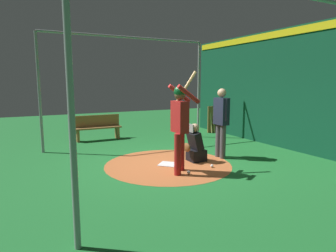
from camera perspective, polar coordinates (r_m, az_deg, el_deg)
name	(u,v)px	position (r m, az deg, el deg)	size (l,w,h in m)	color
ground_plane	(168,165)	(7.17, 0.00, -7.53)	(25.12, 25.12, 0.00)	#1E6B2D
dirt_circle	(168,164)	(7.17, 0.00, -7.51)	(3.07, 3.07, 0.01)	#B76033
home_plate	(168,164)	(7.16, 0.00, -7.44)	(0.42, 0.42, 0.01)	white
batter	(180,120)	(6.32, 2.38, 1.24)	(0.68, 0.49, 2.23)	maroon
catcher	(195,147)	(7.41, 5.29, -4.01)	(0.58, 0.40, 0.96)	black
umpire	(221,119)	(7.75, 10.33, 1.37)	(0.23, 0.49, 1.82)	#4C4C51
back_wall	(289,89)	(9.41, 22.47, 6.75)	(0.22, 9.12, 3.56)	#0F472D
cage_frame	(168,68)	(6.89, 0.00, 11.20)	(5.30, 5.51, 3.39)	gray
bat_rack	(215,120)	(11.72, 9.25, 1.16)	(0.70, 0.20, 1.05)	olive
bench	(97,127)	(10.38, -13.62, -0.21)	(1.61, 0.36, 0.85)	olive
baseball_0	(212,166)	(6.98, 8.57, -7.71)	(0.07, 0.07, 0.07)	white
baseball_1	(189,172)	(6.44, 4.05, -9.03)	(0.07, 0.07, 0.07)	white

